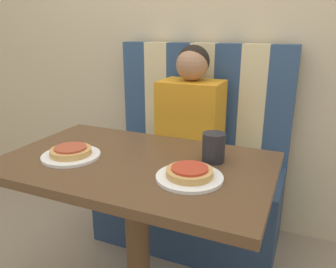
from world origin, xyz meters
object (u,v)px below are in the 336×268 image
object	(u,v)px
plate_right	(189,177)
pizza_right	(190,172)
person	(191,112)
drinking_cup	(214,147)
plate_left	(71,156)
pizza_left	(71,151)

from	to	relation	value
plate_right	pizza_right	size ratio (longest dim) A/B	1.43
person	drinking_cup	world-z (taller)	person
plate_left	drinking_cup	bearing A→B (deg)	19.29
plate_right	drinking_cup	bearing A→B (deg)	81.01
plate_left	plate_right	size ratio (longest dim) A/B	1.00
plate_left	drinking_cup	world-z (taller)	drinking_cup
person	plate_right	bearing A→B (deg)	-70.72
person	plate_right	distance (m)	0.76
person	plate_left	bearing A→B (deg)	-109.28
person	pizza_right	distance (m)	0.76
plate_right	drinking_cup	xyz separation A→B (m)	(0.03, 0.18, 0.05)
pizza_right	drinking_cup	xyz separation A→B (m)	(0.03, 0.18, 0.03)
plate_left	drinking_cup	xyz separation A→B (m)	(0.53, 0.18, 0.05)
plate_left	pizza_right	distance (m)	0.50
pizza_right	drinking_cup	bearing A→B (deg)	81.01
pizza_left	pizza_right	size ratio (longest dim) A/B	1.00
drinking_cup	plate_left	bearing A→B (deg)	-160.71
plate_left	pizza_right	xyz separation A→B (m)	(0.50, 0.00, 0.02)
person	plate_left	world-z (taller)	person
plate_left	pizza_left	world-z (taller)	pizza_left
person	plate_right	world-z (taller)	person
pizza_left	drinking_cup	world-z (taller)	drinking_cup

